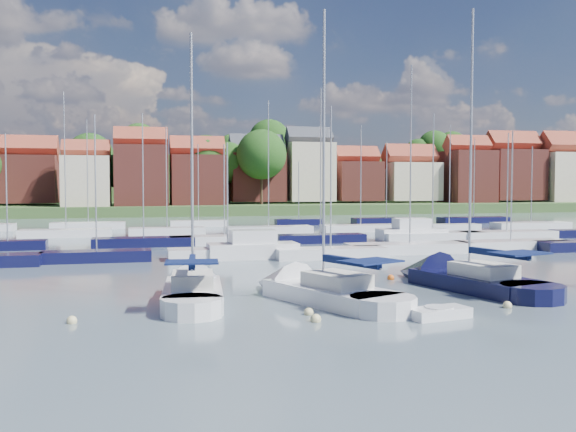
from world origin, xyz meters
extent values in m
plane|color=#4F636B|center=(0.00, 40.00, 0.00)|extent=(260.00, 260.00, 0.00)
cube|color=silver|center=(-11.47, 2.41, 0.25)|extent=(3.43, 6.97, 1.20)
cone|color=silver|center=(-11.06, 6.60, 0.25)|extent=(3.10, 3.52, 2.80)
cylinder|color=silver|center=(-11.79, -0.94, 0.25)|extent=(3.06, 3.06, 1.20)
cube|color=silver|center=(-11.51, 1.94, 1.20)|extent=(2.22, 2.98, 0.70)
cylinder|color=#B2B2B7|center=(-11.42, 2.87, 7.08)|extent=(0.14, 0.14, 12.46)
cylinder|color=#B2B2B7|center=(-11.60, 1.01, 2.05)|extent=(0.46, 3.73, 0.10)
cube|color=#0D1741|center=(-11.60, 1.01, 2.20)|extent=(0.64, 3.56, 0.35)
cube|color=#0D1741|center=(-11.72, -0.20, 2.35)|extent=(2.53, 1.90, 0.08)
cube|color=silver|center=(-4.86, 0.83, 0.25)|extent=(5.71, 7.95, 1.20)
cone|color=silver|center=(-6.67, 5.04, 0.25)|extent=(4.22, 4.48, 3.06)
cylinder|color=silver|center=(-3.41, -2.54, 0.25)|extent=(4.02, 4.02, 1.20)
cube|color=silver|center=(-4.66, 0.36, 1.20)|extent=(3.17, 3.65, 0.70)
cylinder|color=#B2B2B7|center=(-5.06, 1.30, 7.64)|extent=(0.14, 0.14, 13.59)
cylinder|color=#B2B2B7|center=(-4.25, -0.58, 2.05)|extent=(1.70, 3.78, 0.10)
cube|color=#0D1741|center=(-4.25, -0.58, 2.20)|extent=(1.81, 3.68, 0.35)
cube|color=#0D1741|center=(-3.73, -1.79, 2.35)|extent=(3.11, 2.71, 0.08)
cube|color=black|center=(4.10, 2.56, 0.25)|extent=(5.11, 8.30, 1.20)
cone|color=black|center=(2.85, 7.23, 0.25)|extent=(4.09, 4.47, 3.22)
cylinder|color=black|center=(5.11, -1.17, 0.25)|extent=(3.95, 3.95, 1.20)
cube|color=silver|center=(4.24, 2.04, 1.20)|extent=(3.01, 3.70, 0.70)
cylinder|color=#B2B2B7|center=(3.97, 3.08, 8.17)|extent=(0.14, 0.14, 14.65)
cylinder|color=#B2B2B7|center=(4.52, 1.01, 2.05)|extent=(1.21, 4.18, 0.10)
cube|color=#0D1741|center=(4.52, 1.01, 2.20)|extent=(1.35, 4.02, 0.35)
cube|color=#0D1741|center=(4.88, -0.34, 2.35)|extent=(3.15, 2.58, 0.08)
cube|color=silver|center=(-1.26, -3.73, 0.19)|extent=(2.94, 1.79, 0.54)
cylinder|color=silver|center=(-1.26, -3.73, 0.34)|extent=(1.27, 1.27, 0.34)
sphere|color=beige|center=(-16.85, -1.12, 0.00)|extent=(0.44, 0.44, 0.44)
sphere|color=beige|center=(-6.73, -3.20, 0.00)|extent=(0.48, 0.48, 0.48)
sphere|color=beige|center=(-6.64, -1.74, 0.00)|extent=(0.44, 0.44, 0.44)
sphere|color=beige|center=(2.98, -2.34, 0.00)|extent=(0.44, 0.44, 0.44)
sphere|color=#D85914|center=(0.98, 7.20, 0.00)|extent=(0.43, 0.43, 0.43)
cube|color=black|center=(-17.11, 20.54, 0.35)|extent=(8.01, 2.24, 1.00)
cylinder|color=#B2B2B7|center=(-17.11, 20.54, 5.93)|extent=(0.12, 0.12, 10.16)
cube|color=silver|center=(-7.27, 20.20, 0.35)|extent=(9.22, 2.58, 1.00)
cylinder|color=#B2B2B7|center=(-7.27, 20.20, 4.94)|extent=(0.12, 0.12, 8.18)
cube|color=silver|center=(0.63, 18.61, 0.35)|extent=(8.78, 2.46, 1.00)
cylinder|color=#B2B2B7|center=(0.63, 18.61, 6.38)|extent=(0.12, 0.12, 11.06)
cube|color=silver|center=(8.23, 20.67, 0.35)|extent=(10.79, 3.02, 1.00)
cylinder|color=#B2B2B7|center=(8.23, 20.67, 8.29)|extent=(0.12, 0.12, 14.87)
cube|color=silver|center=(17.98, 21.03, 0.35)|extent=(10.13, 2.84, 1.00)
cylinder|color=#B2B2B7|center=(17.98, 21.03, 5.65)|extent=(0.12, 0.12, 9.59)
cube|color=silver|center=(-5.31, 20.00, 0.50)|extent=(7.00, 2.60, 1.40)
cube|color=silver|center=(-5.31, 20.00, 1.60)|extent=(3.50, 2.20, 1.30)
cube|color=black|center=(-25.24, 30.99, 0.35)|extent=(6.54, 1.83, 1.00)
cylinder|color=#B2B2B7|center=(-25.24, 30.99, 5.53)|extent=(0.12, 0.12, 9.37)
cube|color=black|center=(-13.55, 31.64, 0.35)|extent=(9.30, 2.60, 1.00)
cylinder|color=#B2B2B7|center=(-13.55, 31.64, 6.59)|extent=(0.12, 0.12, 11.48)
cube|color=silver|center=(-5.94, 32.01, 0.35)|extent=(10.40, 2.91, 1.00)
cylinder|color=#B2B2B7|center=(-5.94, 32.01, 5.24)|extent=(0.12, 0.12, 8.77)
cube|color=black|center=(3.48, 31.28, 0.35)|extent=(8.80, 2.46, 1.00)
cylinder|color=#B2B2B7|center=(3.48, 31.28, 8.01)|extent=(0.12, 0.12, 14.33)
cube|color=silver|center=(15.40, 31.16, 0.35)|extent=(10.73, 3.00, 1.00)
cylinder|color=#B2B2B7|center=(15.40, 31.16, 6.92)|extent=(0.12, 0.12, 12.14)
cube|color=silver|center=(23.82, 30.97, 0.35)|extent=(10.48, 2.93, 1.00)
cylinder|color=#B2B2B7|center=(23.82, 30.97, 5.99)|extent=(0.12, 0.12, 10.28)
cube|color=silver|center=(13.46, 32.00, 0.50)|extent=(7.00, 2.60, 1.40)
cube|color=silver|center=(13.46, 32.00, 1.60)|extent=(3.50, 2.20, 1.30)
cube|color=silver|center=(-21.71, 44.21, 0.35)|extent=(9.71, 2.72, 1.00)
cylinder|color=#B2B2B7|center=(-21.71, 44.21, 8.29)|extent=(0.12, 0.12, 14.88)
cube|color=silver|center=(-10.84, 44.51, 0.35)|extent=(8.49, 2.38, 1.00)
cylinder|color=#B2B2B7|center=(-10.84, 44.51, 6.51)|extent=(0.12, 0.12, 11.31)
cube|color=silver|center=(0.79, 43.78, 0.35)|extent=(10.16, 2.85, 1.00)
cylinder|color=#B2B2B7|center=(0.79, 43.78, 8.15)|extent=(0.12, 0.12, 14.59)
cube|color=silver|center=(12.17, 43.90, 0.35)|extent=(9.53, 2.67, 1.00)
cylinder|color=#B2B2B7|center=(12.17, 43.90, 6.81)|extent=(0.12, 0.12, 11.91)
cube|color=silver|center=(23.16, 42.50, 0.35)|extent=(7.62, 2.13, 1.00)
cylinder|color=#B2B2B7|center=(23.16, 42.50, 6.91)|extent=(0.12, 0.12, 12.13)
cube|color=silver|center=(35.22, 43.59, 0.35)|extent=(10.17, 2.85, 1.00)
cylinder|color=#B2B2B7|center=(35.22, 43.59, 5.72)|extent=(0.12, 0.12, 9.73)
cube|color=silver|center=(-20.26, 56.56, 0.35)|extent=(9.24, 2.59, 1.00)
cylinder|color=#B2B2B7|center=(-20.26, 56.56, 7.43)|extent=(0.12, 0.12, 13.17)
cube|color=silver|center=(-6.08, 57.30, 0.35)|extent=(7.57, 2.12, 1.00)
cylinder|color=#B2B2B7|center=(-6.08, 57.30, 5.97)|extent=(0.12, 0.12, 10.24)
cube|color=black|center=(7.88, 57.47, 0.35)|extent=(6.58, 1.84, 1.00)
cylinder|color=#B2B2B7|center=(7.88, 57.47, 4.85)|extent=(0.12, 0.12, 8.01)
cube|color=black|center=(20.94, 57.40, 0.35)|extent=(9.92, 2.78, 1.00)
cylinder|color=#B2B2B7|center=(20.94, 57.40, 6.31)|extent=(0.12, 0.12, 10.92)
cube|color=black|center=(34.28, 56.37, 0.35)|extent=(10.55, 2.95, 1.00)
cylinder|color=#B2B2B7|center=(34.28, 56.37, 6.61)|extent=(0.12, 0.12, 11.51)
cube|color=#3A542A|center=(0.00, 117.00, 0.30)|extent=(200.00, 70.00, 3.00)
cube|color=#3A542A|center=(0.00, 142.00, 5.00)|extent=(200.00, 60.00, 14.00)
cube|color=brown|center=(-33.65, 97.79, 6.56)|extent=(10.37, 9.97, 8.73)
cube|color=brown|center=(-33.65, 97.79, 12.20)|extent=(10.57, 5.13, 5.13)
cube|color=beige|center=(-22.74, 89.00, 6.08)|extent=(8.09, 8.80, 8.96)
cube|color=brown|center=(-22.74, 89.00, 11.55)|extent=(8.25, 4.00, 4.00)
cube|color=brown|center=(-13.35, 89.94, 7.08)|extent=(9.36, 10.17, 10.97)
cube|color=brown|center=(-13.35, 89.94, 13.72)|extent=(9.54, 4.63, 4.63)
cube|color=brown|center=(-3.04, 91.65, 6.31)|extent=(9.90, 8.56, 9.42)
cube|color=brown|center=(-3.04, 91.65, 12.23)|extent=(10.10, 4.90, 4.90)
cube|color=brown|center=(9.10, 96.65, 6.95)|extent=(10.59, 8.93, 9.49)
cube|color=#383A42|center=(9.10, 96.65, 12.99)|extent=(10.80, 5.24, 5.24)
cube|color=beige|center=(19.71, 95.80, 8.02)|extent=(9.01, 8.61, 11.65)
cube|color=#383A42|center=(19.71, 95.80, 14.95)|extent=(9.19, 4.46, 4.46)
cube|color=brown|center=(30.17, 97.00, 6.20)|extent=(9.10, 9.34, 8.00)
cube|color=brown|center=(30.17, 97.00, 11.32)|extent=(9.28, 4.50, 4.50)
cube|color=beige|center=(41.95, 96.59, 6.14)|extent=(10.86, 9.59, 7.88)
cube|color=brown|center=(41.95, 96.59, 11.41)|extent=(11.07, 5.37, 5.37)
cube|color=brown|center=(53.76, 93.92, 7.09)|extent=(9.18, 9.96, 10.97)
cube|color=brown|center=(53.76, 93.92, 13.70)|extent=(9.36, 4.54, 4.54)
cube|color=brown|center=(65.18, 95.21, 7.58)|extent=(11.39, 9.67, 10.76)
cube|color=brown|center=(65.18, 95.21, 14.36)|extent=(11.62, 5.64, 5.64)
cube|color=beige|center=(78.01, 93.34, 7.00)|extent=(12.95, 8.52, 10.80)
cube|color=brown|center=(78.01, 93.34, 13.99)|extent=(13.21, 6.41, 6.41)
cylinder|color=#382619|center=(56.77, 115.51, 8.51)|extent=(0.50, 0.50, 4.47)
sphere|color=#26531A|center=(56.77, 115.51, 14.58)|extent=(8.18, 8.18, 8.18)
cylinder|color=#382619|center=(3.46, 95.93, 3.83)|extent=(0.50, 0.50, 4.46)
sphere|color=#26531A|center=(3.46, 95.93, 9.88)|extent=(8.15, 8.15, 8.15)
cylinder|color=#382619|center=(15.22, 113.68, 8.58)|extent=(0.50, 0.50, 5.15)
sphere|color=#26531A|center=(15.22, 113.68, 15.56)|extent=(9.41, 9.41, 9.41)
cylinder|color=#382619|center=(-13.54, 116.31, 8.68)|extent=(0.50, 0.50, 4.56)
sphere|color=#26531A|center=(-13.54, 116.31, 14.87)|extent=(8.34, 8.34, 8.34)
cylinder|color=#382619|center=(-23.24, 105.25, 4.18)|extent=(0.50, 0.50, 5.15)
sphere|color=#26531A|center=(-23.24, 105.25, 11.17)|extent=(9.42, 9.42, 9.42)
cylinder|color=#382619|center=(-38.67, 107.32, 6.76)|extent=(0.50, 0.50, 3.42)
sphere|color=#26531A|center=(-38.67, 107.32, 11.40)|extent=(6.26, 6.26, 6.26)
cylinder|color=#382619|center=(13.76, 104.71, 3.48)|extent=(0.50, 0.50, 3.77)
sphere|color=#26531A|center=(13.76, 104.71, 8.60)|extent=(6.89, 6.89, 6.89)
cylinder|color=#382619|center=(9.05, 90.94, 4.21)|extent=(0.50, 0.50, 5.21)
sphere|color=#26531A|center=(9.05, 90.94, 11.28)|extent=(9.53, 9.53, 9.53)
cylinder|color=#382619|center=(61.93, 101.62, 3.09)|extent=(0.50, 0.50, 2.97)
sphere|color=#26531A|center=(61.93, 101.62, 7.12)|extent=(5.44, 5.44, 5.44)
cylinder|color=#382619|center=(-1.15, 93.75, 4.02)|extent=(0.50, 0.50, 4.84)
sphere|color=#26531A|center=(-1.15, 93.75, 10.59)|extent=(8.85, 8.85, 8.85)
cylinder|color=#382619|center=(52.68, 115.72, 8.17)|extent=(0.50, 0.50, 3.72)
sphere|color=#26531A|center=(52.68, 115.72, 13.21)|extent=(6.80, 6.80, 6.80)
cylinder|color=#382619|center=(54.05, 94.13, 3.62)|extent=(0.50, 0.50, 4.05)
sphere|color=#26531A|center=(54.05, 94.13, 9.11)|extent=(7.40, 7.40, 7.40)
cylinder|color=#382619|center=(6.84, 113.29, 7.91)|extent=(0.50, 0.50, 3.93)
sphere|color=#26531A|center=(6.84, 113.29, 13.24)|extent=(7.19, 7.19, 7.19)
cylinder|color=#382619|center=(30.65, 100.17, 3.51)|extent=(0.50, 0.50, 3.82)
sphere|color=#26531A|center=(30.65, 100.17, 8.70)|extent=(6.99, 6.99, 6.99)
cylinder|color=#382619|center=(-17.44, 93.12, 3.34)|extent=(0.50, 0.50, 3.48)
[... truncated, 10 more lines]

